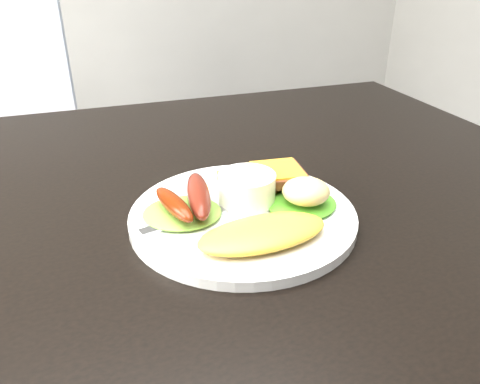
{
  "coord_description": "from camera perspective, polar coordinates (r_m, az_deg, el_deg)",
  "views": [
    {
      "loc": [
        -0.07,
        -0.55,
        1.03
      ],
      "look_at": [
        0.09,
        -0.1,
        0.78
      ],
      "focal_mm": 35.0,
      "sensor_mm": 36.0,
      "label": 1
    }
  ],
  "objects": [
    {
      "name": "dining_table",
      "position": [
        0.63,
        -10.44,
        -1.53
      ],
      "size": [
        1.2,
        0.8,
        0.04
      ],
      "primitive_type": "cube",
      "color": "black",
      "rests_on": "ground"
    },
    {
      "name": "ramekin",
      "position": [
        0.55,
        0.83,
        0.28
      ],
      "size": [
        0.07,
        0.07,
        0.04
      ],
      "primitive_type": "cylinder",
      "rotation": [
        0.0,
        0.0,
        0.07
      ],
      "color": "white",
      "rests_on": "plate"
    },
    {
      "name": "potato_salad",
      "position": [
        0.54,
        8.05,
        0.09
      ],
      "size": [
        0.07,
        0.07,
        0.03
      ],
      "primitive_type": "ellipsoid",
      "rotation": [
        0.0,
        0.0,
        -0.31
      ],
      "color": "beige",
      "rests_on": "lettuce_right"
    },
    {
      "name": "lettuce_right",
      "position": [
        0.56,
        7.54,
        -1.43
      ],
      "size": [
        0.11,
        0.1,
        0.01
      ],
      "primitive_type": "ellipsoid",
      "rotation": [
        0.0,
        0.0,
        0.34
      ],
      "color": "green",
      "rests_on": "plate"
    },
    {
      "name": "sausage_b",
      "position": [
        0.54,
        -5.09,
        -0.37
      ],
      "size": [
        0.04,
        0.11,
        0.03
      ],
      "primitive_type": "ellipsoid",
      "rotation": [
        0.0,
        0.0,
        -0.17
      ],
      "color": "maroon",
      "rests_on": "lettuce_left"
    },
    {
      "name": "toast_b",
      "position": [
        0.59,
        4.56,
        2.16
      ],
      "size": [
        0.07,
        0.07,
        0.01
      ],
      "primitive_type": "cube",
      "rotation": [
        0.0,
        0.0,
        -0.1
      ],
      "color": "brown",
      "rests_on": "toast_a"
    },
    {
      "name": "person",
      "position": [
        1.47,
        -3.63,
        19.29
      ],
      "size": [
        0.7,
        0.59,
        1.65
      ],
      "primitive_type": "imported",
      "rotation": [
        0.0,
        0.0,
        2.76
      ],
      "color": "#2B4E84",
      "rests_on": "ground"
    },
    {
      "name": "toast_a",
      "position": [
        0.6,
        1.76,
        1.33
      ],
      "size": [
        0.08,
        0.08,
        0.01
      ],
      "primitive_type": "cube",
      "rotation": [
        0.0,
        0.0,
        0.11
      ],
      "color": "olive",
      "rests_on": "plate"
    },
    {
      "name": "dining_chair",
      "position": [
        1.8,
        -24.81,
        6.07
      ],
      "size": [
        0.45,
        0.45,
        0.04
      ],
      "primitive_type": "cube",
      "rotation": [
        0.0,
        0.0,
        -0.2
      ],
      "color": "#A0735B",
      "rests_on": "ground"
    },
    {
      "name": "plate",
      "position": [
        0.55,
        0.34,
        -2.88
      ],
      "size": [
        0.26,
        0.26,
        0.01
      ],
      "primitive_type": "cylinder",
      "color": "white",
      "rests_on": "dining_table"
    },
    {
      "name": "omelette",
      "position": [
        0.48,
        2.8,
        -5.01
      ],
      "size": [
        0.15,
        0.07,
        0.02
      ],
      "primitive_type": "ellipsoid",
      "rotation": [
        0.0,
        0.0,
        0.06
      ],
      "color": "yellow",
      "rests_on": "plate"
    },
    {
      "name": "sausage_a",
      "position": [
        0.52,
        -8.06,
        -1.47
      ],
      "size": [
        0.04,
        0.09,
        0.02
      ],
      "primitive_type": "ellipsoid",
      "rotation": [
        0.0,
        0.0,
        0.23
      ],
      "color": "#6C2D04",
      "rests_on": "lettuce_left"
    },
    {
      "name": "lettuce_left",
      "position": [
        0.54,
        -7.05,
        -2.51
      ],
      "size": [
        0.11,
        0.11,
        0.01
      ],
      "primitive_type": "ellipsoid",
      "rotation": [
        0.0,
        0.0,
        -0.32
      ],
      "color": "#448921",
      "rests_on": "plate"
    },
    {
      "name": "fork",
      "position": [
        0.53,
        -4.13,
        -2.77
      ],
      "size": [
        0.16,
        0.04,
        0.0
      ],
      "primitive_type": "cube",
      "rotation": [
        0.0,
        0.0,
        0.19
      ],
      "color": "#ADAFB7",
      "rests_on": "plate"
    }
  ]
}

